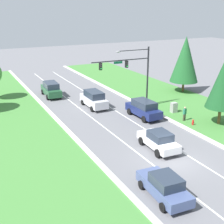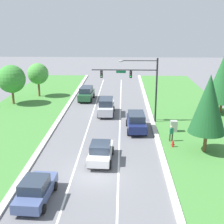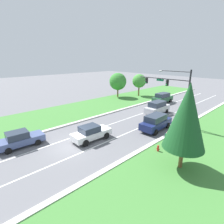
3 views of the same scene
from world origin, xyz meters
The scene contains 19 objects.
ground_plane centered at (0.00, 0.00, 0.00)m, with size 160.00×160.00×0.00m, color slate.
curb_strip_right centered at (5.65, 0.00, 0.07)m, with size 0.50×90.00×0.15m.
curb_strip_left centered at (-5.65, 0.00, 0.07)m, with size 0.50×90.00×0.15m.
grass_verge_right centered at (10.90, 0.00, 0.04)m, with size 10.00×90.00×0.08m.
grass_verge_left centered at (-10.90, 0.00, 0.04)m, with size 10.00×90.00×0.08m.
lane_stripe_inner_left centered at (-1.80, 0.00, 0.00)m, with size 0.14×81.00×0.01m.
lane_stripe_inner_right centered at (1.80, 0.00, 0.00)m, with size 0.14×81.00×0.01m.
traffic_signal_mast centered at (3.80, 13.46, 5.06)m, with size 7.56×0.41×7.58m.
white_sedan centered at (0.24, 2.58, 0.87)m, with size 2.17×4.62×1.73m.
forest_suv centered at (-3.38, 23.71, 1.05)m, with size 2.22×5.12×2.05m.
navy_suv centered at (3.60, 10.40, 1.05)m, with size 2.21×5.01×2.02m.
silver_suv centered at (-0.01, 16.38, 1.08)m, with size 2.05×4.98×2.13m.
slate_blue_sedan centered at (-3.66, -3.70, 0.83)m, with size 2.21×4.61×1.68m.
utility_cabinet centered at (7.65, 10.07, 0.64)m, with size 0.70×0.60×1.28m.
pedestrian centered at (6.94, 7.24, 0.94)m, with size 0.42×0.31×1.69m.
fire_hydrant centered at (6.90, 5.75, 0.34)m, with size 0.34×0.20×0.70m.
conifer_near_right_tree centered at (9.65, 4.80, 4.58)m, with size 3.32×3.32×7.24m.
oak_near_left_tree centered at (-13.59, 20.90, 3.69)m, with size 3.94×3.94×5.67m.
oak_far_left_tree centered at (-11.08, 25.64, 3.65)m, with size 3.24×3.24×5.29m.
Camera 3 is at (14.90, -8.16, 8.89)m, focal length 28.00 mm.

